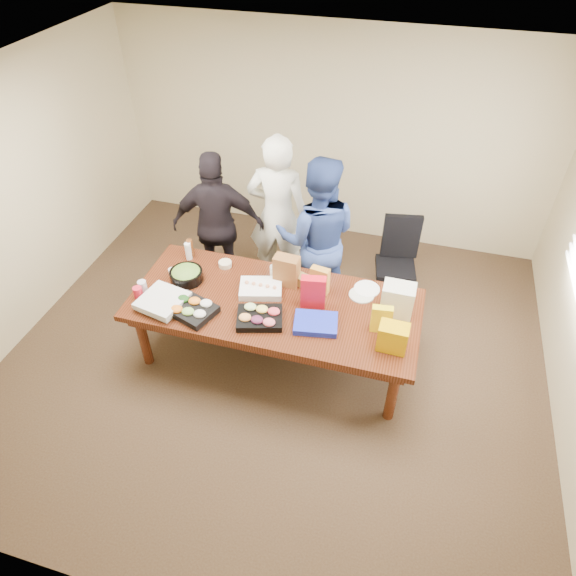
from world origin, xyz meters
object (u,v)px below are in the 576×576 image
(person_right, at_px, (317,238))
(sheet_cake, at_px, (261,289))
(person_center, at_px, (278,215))
(office_chair, at_px, (396,266))
(conference_table, at_px, (275,330))
(salad_bowl, at_px, (186,276))

(person_right, bearing_deg, sheet_cake, 54.03)
(person_center, bearing_deg, office_chair, 177.30)
(office_chair, bearing_deg, person_right, -169.67)
(conference_table, distance_m, person_right, 1.08)
(conference_table, bearing_deg, person_right, 77.60)
(office_chair, height_order, sheet_cake, office_chair)
(office_chair, relative_size, person_right, 0.54)
(conference_table, height_order, person_center, person_center)
(conference_table, xyz_separation_m, office_chair, (1.06, 1.23, 0.12))
(office_chair, xyz_separation_m, sheet_cake, (-1.24, -1.11, 0.29))
(office_chair, xyz_separation_m, salad_bowl, (-2.02, -1.14, 0.31))
(conference_table, height_order, salad_bowl, salad_bowl)
(person_right, bearing_deg, person_center, -38.37)
(office_chair, bearing_deg, salad_bowl, -160.60)
(sheet_cake, xyz_separation_m, salad_bowl, (-0.78, -0.03, 0.02))
(office_chair, distance_m, salad_bowl, 2.34)
(office_chair, height_order, salad_bowl, office_chair)
(office_chair, relative_size, salad_bowl, 2.98)
(person_right, xyz_separation_m, sheet_cake, (-0.38, -0.79, -0.14))
(conference_table, relative_size, person_center, 1.46)
(office_chair, xyz_separation_m, person_center, (-1.38, -0.05, 0.46))
(office_chair, distance_m, person_center, 1.45)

